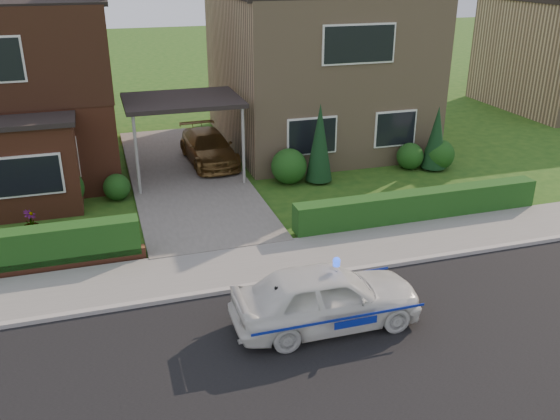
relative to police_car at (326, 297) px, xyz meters
name	(u,v)px	position (x,y,z in m)	size (l,w,h in m)	color
ground	(282,372)	(-1.32, -1.20, -0.66)	(120.00, 120.00, 0.00)	#1C4813
road	(282,372)	(-1.32, -1.20, -0.66)	(60.00, 6.00, 0.02)	black
kerb	(242,288)	(-1.32, 1.85, -0.60)	(60.00, 0.16, 0.12)	#9E9993
sidewalk	(232,267)	(-1.32, 2.90, -0.61)	(60.00, 2.00, 0.10)	slate
driveway	(187,176)	(-1.32, 9.80, -0.60)	(3.80, 12.00, 0.12)	#666059
house_right	(316,50)	(4.48, 12.79, 3.00)	(7.50, 8.06, 7.25)	#A28463
carport_link	(182,102)	(-1.32, 9.75, 1.99)	(3.80, 3.00, 2.77)	black
hedge_right	(417,220)	(4.48, 4.15, -0.66)	(7.50, 0.55, 0.80)	#143D13
shrub_left_mid	(61,189)	(-5.32, 8.10, 0.00)	(1.32, 1.32, 1.32)	#143D13
shrub_left_near	(117,187)	(-3.72, 8.40, -0.24)	(0.84, 0.84, 0.84)	#143D13
shrub_right_near	(289,166)	(1.88, 8.20, -0.06)	(1.20, 1.20, 1.20)	#143D13
shrub_right_mid	(410,156)	(6.48, 8.30, -0.18)	(0.96, 0.96, 0.96)	#143D13
shrub_right_far	(439,154)	(7.48, 8.00, -0.12)	(1.08, 1.08, 1.08)	#143D13
conifer_a	(320,145)	(2.88, 8.00, 0.64)	(0.90, 0.90, 2.60)	black
conifer_b	(436,140)	(7.28, 8.00, 0.44)	(0.90, 0.90, 2.20)	black
police_car	(326,297)	(0.00, 0.00, 0.00)	(3.58, 3.91, 1.49)	silver
driveway_car	(209,147)	(-0.32, 10.87, 0.02)	(1.57, 3.85, 1.12)	brown
potted_plant_c	(31,224)	(-6.10, 6.39, -0.30)	(0.40, 0.40, 0.72)	gray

